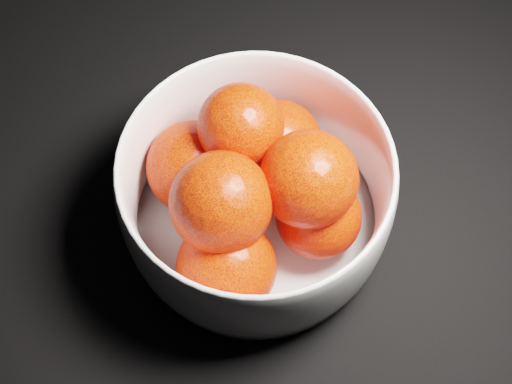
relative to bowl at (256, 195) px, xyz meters
name	(u,v)px	position (x,y,z in m)	size (l,w,h in m)	color
ground	(162,52)	(-0.01, 0.23, -0.06)	(3.00, 3.00, 0.00)	black
bowl	(256,195)	(0.00, 0.00, 0.00)	(0.23, 0.23, 0.11)	silver
orange_pile	(252,187)	(0.00, 0.00, 0.01)	(0.17, 0.18, 0.13)	red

